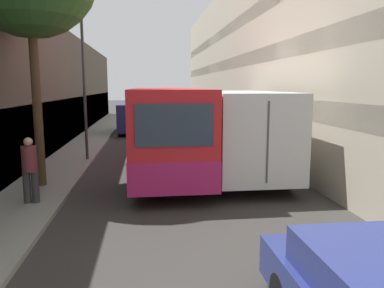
{
  "coord_description": "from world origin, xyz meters",
  "views": [
    {
      "loc": [
        -1.16,
        0.44,
        3.26
      ],
      "look_at": [
        0.13,
        11.1,
        1.6
      ],
      "focal_mm": 35.0,
      "sensor_mm": 36.0,
      "label": 1
    }
  ],
  "objects_px": {
    "panel_van": "(133,117)",
    "street_lamp": "(82,38)",
    "bus": "(164,125)",
    "box_truck": "(233,129)",
    "pedestrian": "(30,168)"
  },
  "relations": [
    {
      "from": "bus",
      "to": "street_lamp",
      "type": "relative_size",
      "value": 1.6
    },
    {
      "from": "box_truck",
      "to": "street_lamp",
      "type": "distance_m",
      "value": 7.35
    },
    {
      "from": "pedestrian",
      "to": "street_lamp",
      "type": "distance_m",
      "value": 7.43
    },
    {
      "from": "panel_van",
      "to": "bus",
      "type": "bearing_deg",
      "value": -81.23
    },
    {
      "from": "bus",
      "to": "box_truck",
      "type": "height_order",
      "value": "bus"
    },
    {
      "from": "bus",
      "to": "street_lamp",
      "type": "xyz_separation_m",
      "value": [
        -3.3,
        1.01,
        3.57
      ]
    },
    {
      "from": "box_truck",
      "to": "panel_van",
      "type": "distance_m",
      "value": 13.04
    },
    {
      "from": "panel_van",
      "to": "street_lamp",
      "type": "distance_m",
      "value": 10.73
    },
    {
      "from": "bus",
      "to": "street_lamp",
      "type": "height_order",
      "value": "street_lamp"
    },
    {
      "from": "box_truck",
      "to": "pedestrian",
      "type": "bearing_deg",
      "value": -150.86
    },
    {
      "from": "box_truck",
      "to": "pedestrian",
      "type": "xyz_separation_m",
      "value": [
        -6.42,
        -3.58,
        -0.56
      ]
    },
    {
      "from": "box_truck",
      "to": "panel_van",
      "type": "xyz_separation_m",
      "value": [
        -4.24,
        12.32,
        -0.49
      ]
    },
    {
      "from": "bus",
      "to": "panel_van",
      "type": "distance_m",
      "value": 10.93
    },
    {
      "from": "panel_van",
      "to": "pedestrian",
      "type": "height_order",
      "value": "panel_van"
    },
    {
      "from": "panel_van",
      "to": "street_lamp",
      "type": "xyz_separation_m",
      "value": [
        -1.64,
        -9.78,
        4.1
      ]
    }
  ]
}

